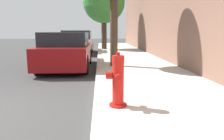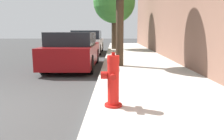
# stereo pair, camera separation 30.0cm
# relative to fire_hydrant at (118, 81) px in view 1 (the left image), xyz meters

# --- Properties ---
(sidewalk_slab) EXTENTS (2.86, 40.00, 0.16)m
(sidewalk_slab) POSITION_rel_fire_hydrant_xyz_m (1.03, -0.14, -0.49)
(sidewalk_slab) COLOR beige
(sidewalk_slab) RESTS_ON ground_plane
(fire_hydrant) EXTENTS (0.34, 0.36, 0.88)m
(fire_hydrant) POSITION_rel_fire_hydrant_xyz_m (0.00, 0.00, 0.00)
(fire_hydrant) COLOR #A91511
(fire_hydrant) RESTS_ON sidewalk_slab
(parked_car_near) EXTENTS (1.71, 3.84, 1.33)m
(parked_car_near) POSITION_rel_fire_hydrant_xyz_m (-1.51, 4.71, 0.08)
(parked_car_near) COLOR maroon
(parked_car_near) RESTS_ON ground_plane
(parked_car_mid) EXTENTS (1.82, 4.10, 1.42)m
(parked_car_mid) POSITION_rel_fire_hydrant_xyz_m (-1.66, 10.46, 0.12)
(parked_car_mid) COLOR silver
(parked_car_mid) RESTS_ON ground_plane
(street_tree_far) EXTENTS (2.86, 2.86, 4.62)m
(street_tree_far) POSITION_rel_fire_hydrant_xyz_m (0.02, 12.00, 2.76)
(street_tree_far) COLOR #423323
(street_tree_far) RESTS_ON sidewalk_slab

